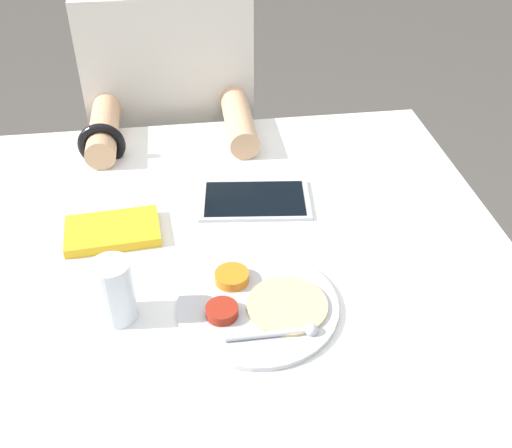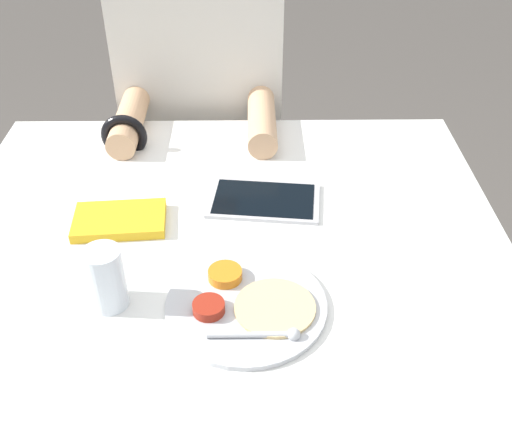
{
  "view_description": "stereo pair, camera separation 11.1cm",
  "coord_description": "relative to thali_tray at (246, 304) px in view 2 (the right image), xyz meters",
  "views": [
    {
      "loc": [
        -0.06,
        -0.88,
        1.49
      ],
      "look_at": [
        0.06,
        -0.01,
        0.81
      ],
      "focal_mm": 42.0,
      "sensor_mm": 36.0,
      "label": 1
    },
    {
      "loc": [
        0.05,
        -0.89,
        1.49
      ],
      "look_at": [
        0.06,
        -0.01,
        0.81
      ],
      "focal_mm": 42.0,
      "sensor_mm": 36.0,
      "label": 2
    }
  ],
  "objects": [
    {
      "name": "red_notebook",
      "position": [
        -0.26,
        0.24,
        0.0
      ],
      "size": [
        0.19,
        0.13,
        0.02
      ],
      "color": "silver",
      "rests_on": "dining_table"
    },
    {
      "name": "drinking_glass",
      "position": [
        -0.23,
        0.01,
        0.05
      ],
      "size": [
        0.06,
        0.06,
        0.12
      ],
      "color": "silver",
      "rests_on": "dining_table"
    },
    {
      "name": "tablet_device",
      "position": [
        0.04,
        0.31,
        -0.0
      ],
      "size": [
        0.25,
        0.17,
        0.01
      ],
      "color": "#B7B7BC",
      "rests_on": "dining_table"
    },
    {
      "name": "thali_tray",
      "position": [
        0.0,
        0.0,
        0.0
      ],
      "size": [
        0.28,
        0.28,
        0.03
      ],
      "color": "#B7BABF",
      "rests_on": "dining_table"
    },
    {
      "name": "person_diner",
      "position": [
        -0.13,
        0.83,
        -0.18
      ],
      "size": [
        0.44,
        0.47,
        1.24
      ],
      "color": "black",
      "rests_on": "ground_plane"
    },
    {
      "name": "dining_table",
      "position": [
        -0.04,
        0.16,
        -0.38
      ],
      "size": [
        1.12,
        1.03,
        0.75
      ],
      "color": "silver",
      "rests_on": "ground_plane"
    }
  ]
}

